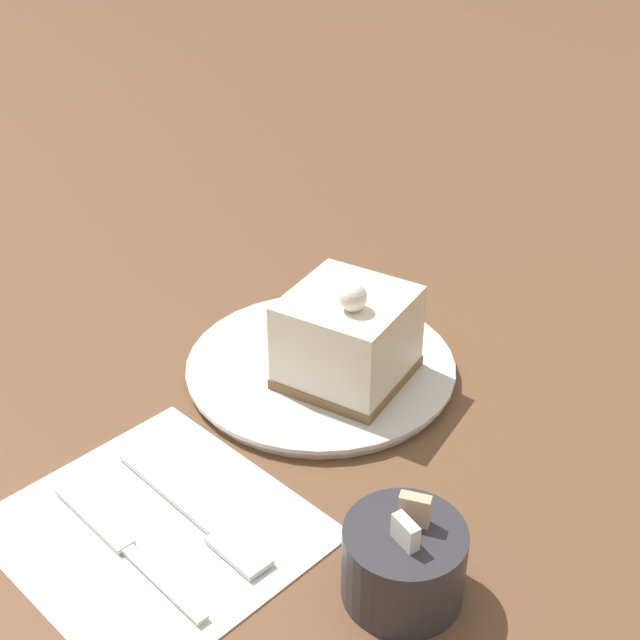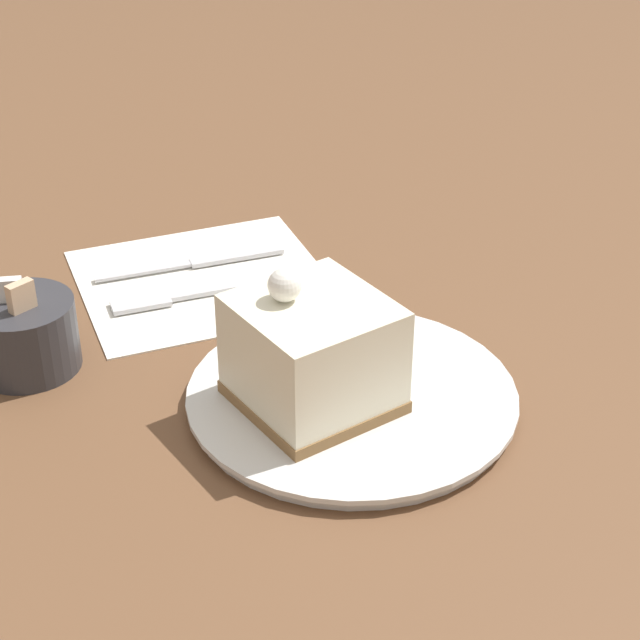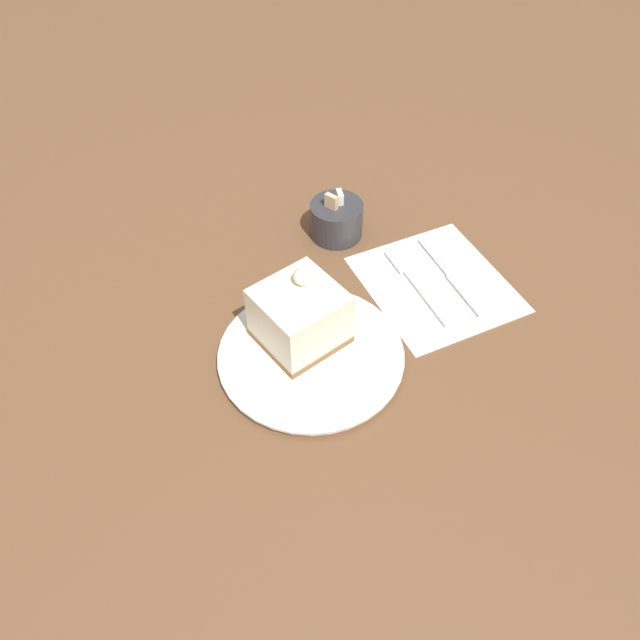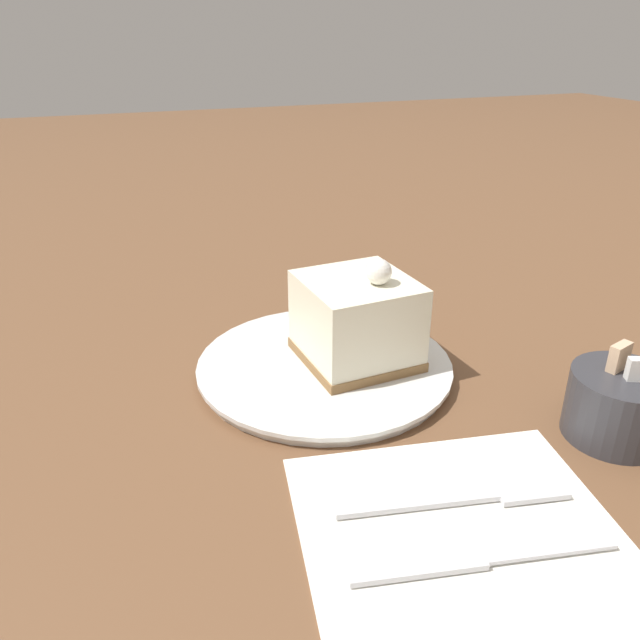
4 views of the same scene
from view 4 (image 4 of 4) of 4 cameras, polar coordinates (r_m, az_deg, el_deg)
The scene contains 7 objects.
ground_plane at distance 0.58m, azimuth 2.10°, elevation -5.54°, with size 4.00×4.00×0.00m, color brown.
plate at distance 0.58m, azimuth 0.40°, elevation -4.28°, with size 0.24×0.24×0.01m.
cake_slice at distance 0.57m, azimuth 3.38°, elevation 0.02°, with size 0.11×0.10×0.10m.
napkin at distance 0.44m, azimuth 13.30°, elevation -18.28°, with size 0.22×0.24×0.00m.
fork at distance 0.46m, azimuth 13.84°, elevation -15.41°, with size 0.05×0.16×0.00m.
knife at distance 0.41m, azimuth 12.64°, elevation -20.78°, with size 0.04×0.17×0.00m.
sugar_bowl at distance 0.54m, azimuth 25.66°, elevation -7.01°, with size 0.08×0.08×0.08m.
Camera 4 is at (0.46, -0.19, 0.30)m, focal length 35.00 mm.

